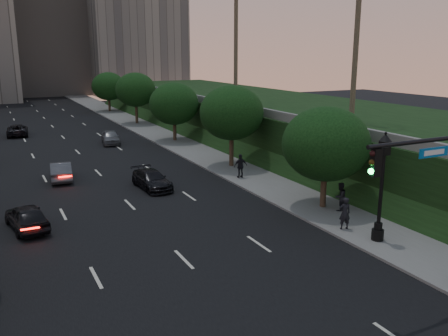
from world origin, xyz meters
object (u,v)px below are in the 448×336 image
sedan_near_left (27,217)px  pedestrian_c (241,166)px  sedan_far_left (17,130)px  pedestrian_b (340,197)px  pedestrian_a (345,213)px  sedan_mid_left (61,171)px  sedan_near_right (152,180)px  street_lamp (381,192)px  sedan_far_right (110,137)px

sedan_near_left → pedestrian_c: pedestrian_c is taller
sedan_far_left → pedestrian_b: 40.41m
pedestrian_a → pedestrian_c: (0.16, 11.75, 0.03)m
pedestrian_b → pedestrian_c: bearing=-94.0°
sedan_mid_left → pedestrian_c: (12.01, -5.92, 0.36)m
sedan_near_right → street_lamp: bearing=-68.0°
pedestrian_a → pedestrian_b: 3.04m
sedan_near_left → sedan_near_right: 9.61m
street_lamp → sedan_near_left: bearing=147.5°
street_lamp → sedan_near_left: (-15.48, 9.86, -1.93)m
sedan_near_right → pedestrian_b: size_ratio=2.56×
pedestrian_a → pedestrian_b: size_ratio=1.02×
pedestrian_b → pedestrian_c: pedestrian_c is taller
street_lamp → sedan_mid_left: street_lamp is taller
street_lamp → pedestrian_c: size_ratio=3.13×
sedan_mid_left → pedestrian_c: size_ratio=2.34×
sedan_mid_left → sedan_far_right: sedan_far_right is taller
sedan_mid_left → sedan_far_right: bearing=-112.1°
street_lamp → pedestrian_c: bearing=91.3°
sedan_mid_left → sedan_far_left: (-1.54, 22.26, -0.03)m
sedan_mid_left → pedestrian_a: bearing=129.9°
sedan_near_left → pedestrian_b: 17.64m
pedestrian_b → pedestrian_a: bearing=40.4°
sedan_far_right → pedestrian_c: size_ratio=2.36×
sedan_far_right → sedan_near_right: bearing=-86.1°
street_lamp → pedestrian_a: 2.57m
sedan_mid_left → sedan_near_right: 7.47m
sedan_far_right → pedestrian_b: size_ratio=2.48×
sedan_far_left → street_lamp: bearing=112.7°
sedan_near_left → sedan_far_left: size_ratio=0.87×
sedan_far_left → sedan_far_right: sedan_far_right is taller
pedestrian_a → pedestrian_c: pedestrian_c is taller
sedan_near_left → sedan_far_right: size_ratio=0.97×
pedestrian_a → sedan_near_right: bearing=-48.4°
sedan_mid_left → sedan_far_right: (6.75, 12.58, 0.03)m
pedestrian_a → sedan_far_right: bearing=-66.5°
sedan_far_right → pedestrian_a: size_ratio=2.43×
sedan_near_right → pedestrian_c: pedestrian_c is taller
sedan_far_left → pedestrian_c: bearing=120.1°
street_lamp → sedan_near_left: street_lamp is taller
sedan_far_left → pedestrian_a: (13.38, -39.93, 0.36)m
sedan_far_left → sedan_near_right: 28.34m
sedan_far_left → sedan_far_right: size_ratio=1.12×
pedestrian_a → sedan_far_left: bearing=-57.5°
sedan_far_right → pedestrian_c: bearing=-65.6°
street_lamp → sedan_mid_left: (-12.32, 19.61, -1.94)m
street_lamp → sedan_far_left: size_ratio=1.19×
sedan_far_right → pedestrian_a: 30.67m
sedan_far_right → pedestrian_b: bearing=-67.6°
sedan_mid_left → sedan_far_left: size_ratio=0.89×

